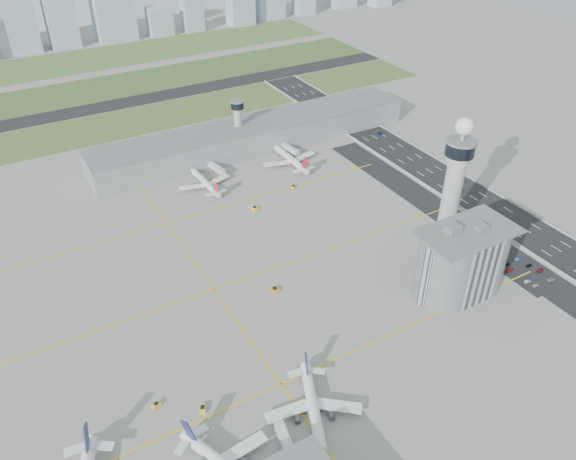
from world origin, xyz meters
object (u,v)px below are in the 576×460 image
jet_bridge_far_0 (210,166)px  car_lot_2 (510,270)px  admin_building (462,261)px  car_lot_4 (494,256)px  car_hw_2 (380,133)px  tug_4 (255,208)px  car_lot_3 (505,264)px  car_lot_9 (518,259)px  car_hw_1 (460,190)px  car_lot_6 (551,279)px  tug_5 (293,187)px  car_lot_8 (529,265)px  tug_3 (275,290)px  airplane_far_a (204,178)px  airplane_near_c (314,407)px  car_lot_5 (481,247)px  car_lot_0 (536,285)px  car_lot_1 (527,281)px  airplane_far_b (289,154)px  car_lot_10 (506,250)px  control_tower (455,178)px  car_hw_4 (319,109)px  tug_2 (203,408)px  tug_1 (156,405)px  jet_bridge_far_1 (283,147)px  secondary_tower (238,121)px  car_lot_7 (540,270)px  car_lot_11 (494,241)px

jet_bridge_far_0 → car_lot_2: size_ratio=3.17×
admin_building → car_lot_4: bearing=14.1°
car_hw_2 → tug_4: bearing=-169.1°
car_lot_3 → car_lot_4: bearing=-2.5°
car_lot_2 → car_lot_9: (9.80, 3.55, 0.00)m
car_hw_1 → car_hw_2: size_ratio=0.82×
car_lot_6 → car_hw_2: size_ratio=0.99×
tug_4 → tug_5: size_ratio=1.14×
car_lot_4 → car_lot_8: bearing=-153.4°
tug_3 → car_lot_4: (101.57, -29.85, -0.45)m
car_lot_2 → airplane_far_a: bearing=27.6°
airplane_near_c → car_lot_5: bearing=131.8°
car_lot_0 → car_lot_2: (-1.48, 13.42, 0.05)m
car_lot_1 → car_lot_9: size_ratio=0.92×
airplane_far_b → car_lot_10: bearing=-160.8°
airplane_far_a → car_lot_1: size_ratio=10.74×
airplane_far_b → car_lot_5: (35.90, -122.42, -5.20)m
car_lot_1 → control_tower: bearing=18.4°
airplane_far_a → car_lot_0: 179.87m
car_lot_0 → car_hw_4: size_ratio=0.92×
tug_2 → tug_3: tug_3 is taller
airplane_near_c → tug_1: 54.60m
car_lot_0 → car_lot_1: (-0.94, 3.67, 0.00)m
admin_building → car_lot_2: admin_building is taller
tug_1 → car_lot_1: tug_1 is taller
tug_2 → car_hw_2: (190.02, 148.55, -0.32)m
airplane_far_b → jet_bridge_far_0: airplane_far_b is taller
car_lot_2 → tug_3: bearing=62.8°
tug_3 → car_lot_5: tug_3 is taller
airplane_far_b → jet_bridge_far_1: bearing=-16.1°
jet_bridge_far_1 → car_lot_2: jet_bridge_far_1 is taller
secondary_tower → tug_1: secondary_tower is taller
secondary_tower → car_lot_6: size_ratio=7.52×
car_lot_0 → car_hw_4: bearing=-2.3°
car_lot_7 → airplane_far_b: bearing=8.6°
tug_3 → car_lot_8: (110.13, -42.83, -0.45)m
tug_3 → car_lot_8: 118.16m
tug_3 → tug_2: bearing=-35.9°
car_lot_0 → car_lot_10: bearing=-15.3°
car_lot_7 → car_hw_2: size_ratio=0.95×
airplane_far_a → tug_2: (-60.48, -142.74, -4.25)m
airplane_far_b → car_lot_10: (45.04, -129.69, -5.21)m
tug_5 → car_hw_2: bearing=-100.8°
car_lot_11 → car_lot_5: bearing=83.7°
admin_building → car_lot_4: admin_building is taller
jet_bridge_far_1 → tug_5: bearing=-32.3°
car_lot_11 → car_hw_1: car_lot_11 is taller
jet_bridge_far_0 → car_lot_2: bearing=17.1°
car_lot_3 → tug_2: bearing=91.4°
admin_building → tug_2: size_ratio=13.29×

